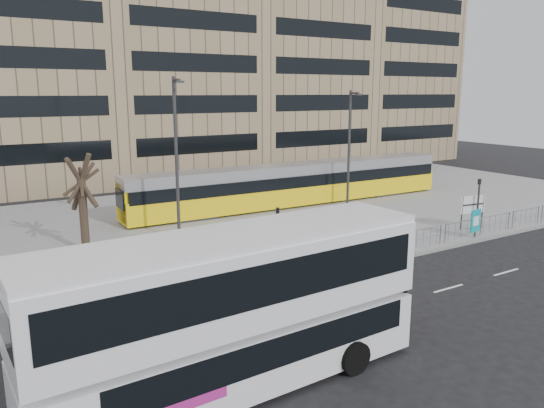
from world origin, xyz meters
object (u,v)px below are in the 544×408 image
pedestrian (314,240)px  lamp_post_east (350,144)px  ad_panel (476,221)px  bare_tree (79,151)px  traffic_light_west (278,232)px  traffic_light_east (478,197)px  tram (296,184)px  lamp_post_west (177,153)px  double_decker_bus (235,307)px  station_sign (473,206)px

pedestrian → lamp_post_east: (9.03, 8.21, 3.71)m
ad_panel → bare_tree: size_ratio=0.22×
traffic_light_west → ad_panel: bearing=20.6°
traffic_light_west → traffic_light_east: 14.47m
tram → lamp_post_east: lamp_post_east is taller
traffic_light_west → lamp_post_west: bearing=125.6°
double_decker_bus → bare_tree: (-0.64, 15.50, 2.93)m
station_sign → pedestrian: bearing=-174.3°
ad_panel → lamp_post_west: 17.21m
double_decker_bus → bare_tree: bare_tree is taller
lamp_post_east → ad_panel: bearing=-85.7°
lamp_post_west → lamp_post_east: lamp_post_west is taller
lamp_post_east → traffic_light_west: bearing=-141.7°
tram → traffic_light_west: 15.34m
double_decker_bus → lamp_post_east: bearing=40.5°
lamp_post_west → station_sign: bearing=-23.9°
traffic_light_west → lamp_post_east: (12.08, 9.56, 2.53)m
traffic_light_west → lamp_post_west: (-1.61, 7.77, 2.88)m
lamp_post_west → double_decker_bus: bearing=-106.2°
traffic_light_west → lamp_post_west: lamp_post_west is taller
tram → bare_tree: bearing=-165.2°
bare_tree → lamp_post_west: bearing=-5.9°
ad_panel → pedestrian: bearing=162.6°
double_decker_bus → station_sign: 21.85m
traffic_light_east → lamp_post_east: bearing=94.3°
double_decker_bus → pedestrian: (9.02, 8.56, -1.52)m
lamp_post_west → ad_panel: bearing=-30.4°
double_decker_bus → pedestrian: bearing=41.2°
traffic_light_east → lamp_post_west: (-16.07, 7.36, 2.88)m
station_sign → pedestrian: size_ratio=1.28×
tram → lamp_post_west: size_ratio=2.87×
station_sign → lamp_post_east: size_ratio=0.25×
pedestrian → lamp_post_east: 12.76m
tram → traffic_light_east: 12.86m
traffic_light_east → lamp_post_west: 17.91m
double_decker_bus → ad_panel: (18.81, 6.49, -1.36)m
ad_panel → tram: bearing=99.8°
tram → traffic_light_east: bearing=-65.4°
traffic_light_east → bare_tree: (-21.07, 7.88, 3.27)m
pedestrian → bare_tree: size_ratio=0.21×
ad_panel → pedestrian: ad_panel is taller
tram → bare_tree: 16.81m
lamp_post_west → traffic_light_west: bearing=-78.3°
pedestrian → traffic_light_west: size_ratio=0.51×
traffic_light_east → lamp_post_west: lamp_post_west is taller
traffic_light_east → lamp_post_east: 9.79m
station_sign → lamp_post_west: size_ratio=0.23×
station_sign → lamp_post_west: bearing=165.1°
pedestrian → traffic_light_west: traffic_light_west is taller
pedestrian → bare_tree: bearing=65.4°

